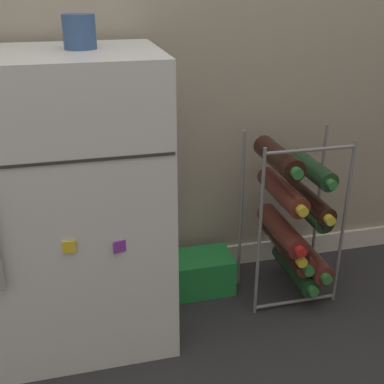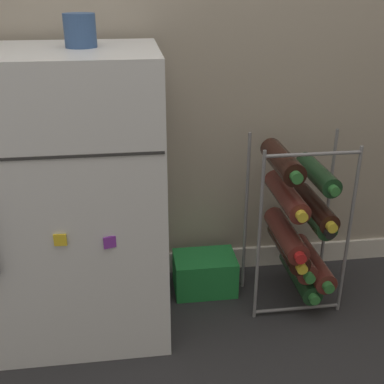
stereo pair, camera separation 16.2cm
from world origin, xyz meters
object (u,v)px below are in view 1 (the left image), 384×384
(wine_rack, at_px, (294,221))
(fridge_top_cup, at_px, (79,32))
(mini_fridge, at_px, (77,205))
(soda_box, at_px, (201,272))

(wine_rack, xyz_separation_m, fridge_top_cup, (-0.71, 0.00, 0.68))
(mini_fridge, height_order, wine_rack, mini_fridge)
(soda_box, bearing_deg, wine_rack, -16.98)
(fridge_top_cup, bearing_deg, wine_rack, -0.05)
(mini_fridge, relative_size, fridge_top_cup, 10.14)
(mini_fridge, relative_size, soda_box, 3.98)
(fridge_top_cup, bearing_deg, mini_fridge, -159.59)
(mini_fridge, distance_m, soda_box, 0.61)
(mini_fridge, bearing_deg, wine_rack, 1.50)
(mini_fridge, height_order, soda_box, mini_fridge)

